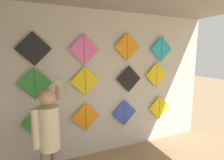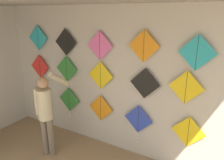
% 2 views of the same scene
% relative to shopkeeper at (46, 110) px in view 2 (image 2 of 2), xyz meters
% --- Properties ---
extents(back_panel, '(5.59, 0.06, 2.80)m').
position_rel_shopkeeper_xyz_m(back_panel, '(0.70, 0.89, 0.46)').
color(back_panel, beige).
rests_on(back_panel, ground).
extents(shopkeeper, '(0.42, 0.62, 1.67)m').
position_rel_shopkeeper_xyz_m(shopkeeper, '(0.00, 0.00, 0.00)').
color(shopkeeper, '#726656').
rests_on(shopkeeper, ground).
extents(kite_0, '(0.55, 0.04, 0.76)m').
position_rel_shopkeeper_xyz_m(kite_0, '(-0.98, 0.79, -0.21)').
color(kite_0, blue).
extents(kite_1, '(0.55, 0.04, 0.69)m').
position_rel_shopkeeper_xyz_m(kite_1, '(-0.14, 0.80, -0.14)').
color(kite_1, '#338C38').
extents(kite_2, '(0.55, 0.01, 0.55)m').
position_rel_shopkeeper_xyz_m(kite_2, '(0.69, 0.80, -0.13)').
color(kite_2, orange).
extents(kite_3, '(0.55, 0.04, 0.76)m').
position_rel_shopkeeper_xyz_m(kite_3, '(1.51, 0.79, -0.20)').
color(kite_3, blue).
extents(kite_4, '(0.55, 0.01, 0.55)m').
position_rel_shopkeeper_xyz_m(kite_4, '(2.40, 0.80, -0.16)').
color(kite_4, yellow).
extents(kite_5, '(0.55, 0.01, 0.55)m').
position_rel_shopkeeper_xyz_m(kite_5, '(-0.96, 0.80, 0.53)').
color(kite_5, red).
extents(kite_6, '(0.55, 0.01, 0.55)m').
position_rel_shopkeeper_xyz_m(kite_6, '(-0.15, 0.80, 0.58)').
color(kite_6, '#338C38').
extents(kite_7, '(0.55, 0.01, 0.55)m').
position_rel_shopkeeper_xyz_m(kite_7, '(0.70, 0.80, 0.56)').
color(kite_7, yellow).
extents(kite_8, '(0.55, 0.01, 0.55)m').
position_rel_shopkeeper_xyz_m(kite_8, '(1.61, 0.80, 0.55)').
color(kite_8, black).
extents(kite_9, '(0.55, 0.01, 0.55)m').
position_rel_shopkeeper_xyz_m(kite_9, '(2.29, 0.80, 0.59)').
color(kite_9, yellow).
extents(kite_10, '(0.55, 0.01, 0.55)m').
position_rel_shopkeeper_xyz_m(kite_10, '(-0.92, 0.80, 1.18)').
color(kite_10, '#28B2C6').
extents(kite_11, '(0.55, 0.01, 0.55)m').
position_rel_shopkeeper_xyz_m(kite_11, '(-0.13, 0.80, 1.14)').
color(kite_11, black).
extents(kite_12, '(0.55, 0.01, 0.55)m').
position_rel_shopkeeper_xyz_m(kite_12, '(0.69, 0.80, 1.13)').
color(kite_12, pink).
extents(kite_13, '(0.55, 0.01, 0.55)m').
position_rel_shopkeeper_xyz_m(kite_13, '(1.56, 0.80, 1.19)').
color(kite_13, orange).
extents(kite_14, '(0.55, 0.01, 0.55)m').
position_rel_shopkeeper_xyz_m(kite_14, '(2.39, 0.80, 1.15)').
color(kite_14, '#28B2C6').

